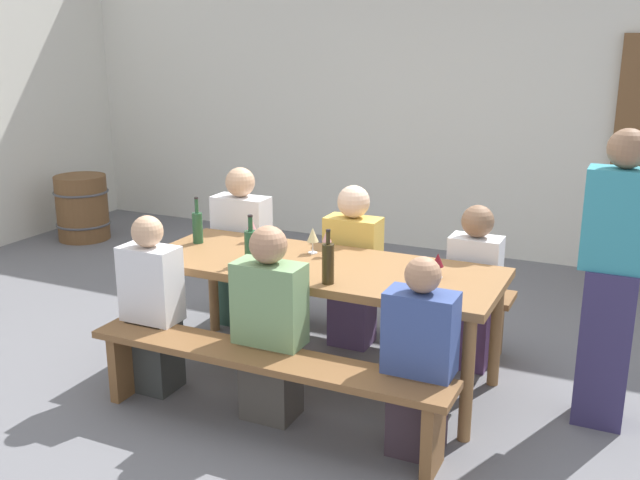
% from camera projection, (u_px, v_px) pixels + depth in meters
% --- Properties ---
extents(ground_plane, '(24.00, 24.00, 0.00)m').
position_uv_depth(ground_plane, '(320.00, 376.00, 4.64)').
color(ground_plane, slate).
extents(back_wall, '(14.00, 0.20, 3.20)m').
position_uv_depth(back_wall, '(460.00, 87.00, 6.94)').
color(back_wall, silver).
rests_on(back_wall, ground).
extents(tasting_table, '(2.19, 0.83, 0.75)m').
position_uv_depth(tasting_table, '(320.00, 275.00, 4.45)').
color(tasting_table, olive).
rests_on(tasting_table, ground).
extents(bench_near, '(2.09, 0.30, 0.45)m').
position_uv_depth(bench_near, '(264.00, 370.00, 3.92)').
color(bench_near, brown).
rests_on(bench_near, ground).
extents(bench_far, '(2.09, 0.30, 0.45)m').
position_uv_depth(bench_far, '(363.00, 288.00, 5.16)').
color(bench_far, brown).
rests_on(bench_far, ground).
extents(wine_bottle_0, '(0.08, 0.08, 0.30)m').
position_uv_depth(wine_bottle_0, '(251.00, 246.00, 4.42)').
color(wine_bottle_0, '#234C2D').
rests_on(wine_bottle_0, tasting_table).
extents(wine_bottle_1, '(0.07, 0.07, 0.31)m').
position_uv_depth(wine_bottle_1, '(328.00, 263.00, 4.05)').
color(wine_bottle_1, '#332814').
rests_on(wine_bottle_1, tasting_table).
extents(wine_bottle_2, '(0.07, 0.07, 0.31)m').
position_uv_depth(wine_bottle_2, '(198.00, 227.00, 4.84)').
color(wine_bottle_2, '#234C2D').
rests_on(wine_bottle_2, tasting_table).
extents(wine_glass_0, '(0.07, 0.07, 0.15)m').
position_uv_depth(wine_glass_0, '(438.00, 261.00, 4.15)').
color(wine_glass_0, silver).
rests_on(wine_glass_0, tasting_table).
extents(wine_glass_1, '(0.06, 0.06, 0.17)m').
position_uv_depth(wine_glass_1, '(327.00, 237.00, 4.56)').
color(wine_glass_1, silver).
rests_on(wine_glass_1, tasting_table).
extents(wine_glass_2, '(0.08, 0.08, 0.17)m').
position_uv_depth(wine_glass_2, '(313.00, 235.00, 4.61)').
color(wine_glass_2, silver).
rests_on(wine_glass_2, tasting_table).
extents(wine_glass_3, '(0.07, 0.07, 0.17)m').
position_uv_depth(wine_glass_3, '(251.00, 225.00, 4.87)').
color(wine_glass_3, silver).
rests_on(wine_glass_3, tasting_table).
extents(seated_guest_near_0, '(0.34, 0.24, 1.09)m').
position_uv_depth(seated_guest_near_0, '(152.00, 309.00, 4.35)').
color(seated_guest_near_0, '#353835').
rests_on(seated_guest_near_0, ground).
extents(seated_guest_near_1, '(0.39, 0.24, 1.12)m').
position_uv_depth(seated_guest_near_1, '(270.00, 329.00, 4.02)').
color(seated_guest_near_1, '#49443D').
rests_on(seated_guest_near_1, ground).
extents(seated_guest_near_2, '(0.35, 0.24, 1.06)m').
position_uv_depth(seated_guest_near_2, '(419.00, 363.00, 3.68)').
color(seated_guest_near_2, '#3C2D36').
rests_on(seated_guest_near_2, ground).
extents(seated_guest_far_0, '(0.41, 0.24, 1.18)m').
position_uv_depth(seated_guest_far_0, '(242.00, 251.00, 5.34)').
color(seated_guest_far_0, '#33594B').
rests_on(seated_guest_far_0, ground).
extents(seated_guest_far_1, '(0.37, 0.24, 1.13)m').
position_uv_depth(seated_guest_far_1, '(353.00, 269.00, 4.99)').
color(seated_guest_far_1, '#564069').
rests_on(seated_guest_far_1, ground).
extents(seated_guest_far_2, '(0.32, 0.24, 1.08)m').
position_uv_depth(seated_guest_far_2, '(474.00, 290.00, 4.65)').
color(seated_guest_far_2, '#583866').
rests_on(seated_guest_far_2, ground).
extents(standing_host, '(0.35, 0.24, 1.64)m').
position_uv_depth(standing_host, '(612.00, 285.00, 3.90)').
color(standing_host, '#332C56').
rests_on(standing_host, ground).
extents(wine_barrel, '(0.56, 0.56, 0.68)m').
position_uv_depth(wine_barrel, '(82.00, 208.00, 7.63)').
color(wine_barrel, brown).
rests_on(wine_barrel, ground).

